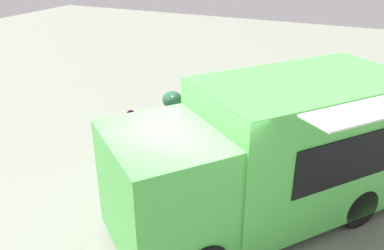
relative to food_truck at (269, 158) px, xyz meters
name	(u,v)px	position (x,y,z in m)	size (l,w,h in m)	color
ground_plane	(199,224)	(-0.97, -0.70, -1.21)	(40.00, 40.00, 0.00)	gray
food_truck	(269,158)	(0.00, 0.00, 0.00)	(4.80, 5.29, 2.51)	#50C24E
person_customer	(132,131)	(-3.75, 1.48, -0.88)	(0.69, 0.76, 0.85)	#354869
planter_flowering_far	(172,103)	(-3.62, 3.38, -0.82)	(0.55, 0.55, 0.73)	gray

